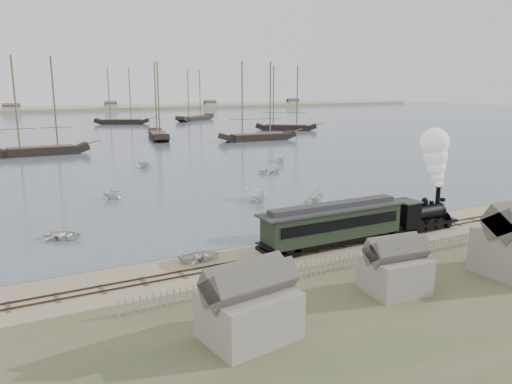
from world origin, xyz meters
name	(u,v)px	position (x,y,z in m)	size (l,w,h in m)	color
ground	(281,247)	(0.00, 0.00, 0.00)	(600.00, 600.00, 0.00)	tan
harbor_water	(52,122)	(0.00, 170.00, 0.03)	(600.00, 336.00, 0.06)	#4D5C6E
rail_track	(293,254)	(0.00, -2.00, 0.04)	(120.00, 1.80, 0.16)	#3B2820
picket_fence_west	(254,289)	(-6.50, -7.00, 0.00)	(19.00, 0.10, 1.20)	gray
picket_fence_east	(447,250)	(12.50, -7.50, 0.00)	(15.00, 0.10, 1.20)	gray
shed_left	(249,338)	(-10.00, -13.00, 0.00)	(5.00, 4.00, 4.10)	gray
shed_mid	(394,291)	(2.00, -12.00, 0.00)	(4.00, 3.50, 3.60)	gray
far_spit	(33,112)	(0.00, 250.00, 0.00)	(500.00, 20.00, 1.80)	tan
locomotive	(433,185)	(16.34, -2.00, 4.49)	(7.81, 2.92, 9.73)	black
passenger_coach	(333,223)	(4.14, -2.00, 2.21)	(14.43, 2.78, 3.50)	black
beached_dinghy	(200,256)	(-7.60, 0.35, 0.36)	(3.52, 2.51, 0.73)	silver
rowboat_0	(63,235)	(-16.77, 11.70, 0.43)	(3.62, 2.58, 0.75)	silver
rowboat_1	(114,192)	(-8.72, 26.69, 0.86)	(3.04, 2.62, 1.60)	silver
rowboat_2	(256,194)	(6.63, 17.09, 0.83)	(4.01, 1.51, 1.55)	silver
rowboat_3	(271,170)	(18.16, 33.39, 0.46)	(3.85, 2.75, 0.80)	silver
rowboat_4	(317,196)	(12.49, 12.29, 0.97)	(3.46, 2.98, 1.82)	silver
rowboat_5	(280,157)	(25.81, 43.32, 0.85)	(4.07, 1.53, 1.57)	silver
rowboat_7	(144,163)	(1.37, 48.46, 0.91)	(3.24, 2.80, 1.71)	silver
schooner_2	(37,106)	(-12.71, 73.78, 10.06)	(18.61, 4.30, 20.00)	black
schooner_3	(157,101)	(17.71, 92.20, 10.06)	(19.35, 4.47, 20.00)	black
schooner_4	(258,101)	(39.24, 76.68, 10.06)	(20.39, 4.70, 20.00)	black
schooner_5	(286,98)	(60.99, 98.06, 10.06)	(19.11, 4.41, 20.00)	black
schooner_8	(121,96)	(21.38, 147.17, 10.06)	(19.40, 4.48, 20.00)	black
schooner_9	(195,95)	(51.76, 152.13, 10.06)	(21.58, 4.98, 20.00)	black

